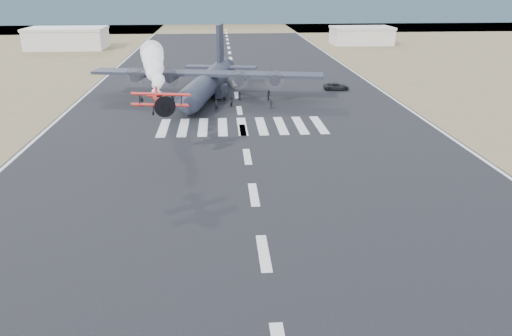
{
  "coord_description": "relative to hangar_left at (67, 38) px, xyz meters",
  "views": [
    {
      "loc": [
        -3.28,
        -23.94,
        21.24
      ],
      "look_at": [
        0.04,
        21.31,
        4.0
      ],
      "focal_mm": 35.0,
      "sensor_mm": 36.0,
      "label": 1
    }
  ],
  "objects": [
    {
      "name": "scrub_far",
      "position": [
        52.0,
        85.0,
        -3.41
      ],
      "size": [
        500.0,
        80.0,
        0.0
      ],
      "primitive_type": "cube",
      "color": "olive",
      "rests_on": "ground"
    },
    {
      "name": "runway_markings",
      "position": [
        52.0,
        -85.0,
        -3.4
      ],
      "size": [
        60.0,
        260.0,
        0.01
      ],
      "primitive_type": null,
      "color": "silver",
      "rests_on": "ground"
    },
    {
      "name": "ridge_seg_c",
      "position": [
        -13.0,
        115.0,
        5.09
      ],
      "size": [
        150.0,
        50.0,
        17.0
      ],
      "primitive_type": "cube",
      "color": "#889FAD",
      "rests_on": "ground"
    },
    {
      "name": "ridge_seg_d",
      "position": [
        52.0,
        115.0,
        3.09
      ],
      "size": [
        150.0,
        50.0,
        13.0
      ],
      "primitive_type": "cube",
      "color": "#889FAD",
      "rests_on": "ground"
    },
    {
      "name": "ridge_seg_e",
      "position": [
        117.0,
        115.0,
        4.09
      ],
      "size": [
        150.0,
        50.0,
        15.0
      ],
      "primitive_type": "cube",
      "color": "#889FAD",
      "rests_on": "ground"
    },
    {
      "name": "ridge_seg_f",
      "position": [
        182.0,
        115.0,
        5.09
      ],
      "size": [
        150.0,
        50.0,
        17.0
      ],
      "primitive_type": "cube",
      "color": "#889FAD",
      "rests_on": "ground"
    },
    {
      "name": "hangar_left",
      "position": [
        0.0,
        0.0,
        0.0
      ],
      "size": [
        24.5,
        14.5,
        6.7
      ],
      "color": "beige",
      "rests_on": "ground"
    },
    {
      "name": "hangar_right",
      "position": [
        98.0,
        5.0,
        -0.4
      ],
      "size": [
        20.5,
        12.5,
        5.9
      ],
      "color": "beige",
      "rests_on": "ground"
    },
    {
      "name": "aerobatic_biplane",
      "position": [
        41.69,
        -111.04,
        4.52
      ],
      "size": [
        6.93,
        6.27,
        2.92
      ],
      "rotation": [
        0.0,
        0.1,
        0.15
      ],
      "color": "red"
    },
    {
      "name": "smoke_trail",
      "position": [
        37.28,
        -81.1,
        4.79
      ],
      "size": [
        7.59,
        36.72,
        4.32
      ],
      "rotation": [
        0.0,
        0.0,
        0.15
      ],
      "color": "white"
    },
    {
      "name": "transport_aircraft",
      "position": [
        46.73,
        -73.86,
        -0.19
      ],
      "size": [
        43.08,
        35.28,
        12.47
      ],
      "rotation": [
        0.0,
        0.0,
        -0.19
      ],
      "color": "black",
      "rests_on": "ground"
    },
    {
      "name": "support_vehicle",
      "position": [
        72.42,
        -69.54,
        -2.68
      ],
      "size": [
        5.3,
        2.59,
        1.45
      ],
      "primitive_type": "imported",
      "rotation": [
        0.0,
        0.0,
        1.53
      ],
      "color": "black",
      "rests_on": "ground"
    },
    {
      "name": "crew_a",
      "position": [
        49.55,
        -77.94,
        -2.53
      ],
      "size": [
        0.77,
        0.81,
        1.75
      ],
      "primitive_type": "imported",
      "rotation": [
        0.0,
        0.0,
        2.08
      ],
      "color": "black",
      "rests_on": "ground"
    },
    {
      "name": "crew_b",
      "position": [
        57.88,
        -77.6,
        -2.5
      ],
      "size": [
        0.77,
        1.0,
        1.81
      ],
      "primitive_type": "imported",
      "rotation": [
        0.0,
        0.0,
        1.28
      ],
      "color": "black",
      "rests_on": "ground"
    },
    {
      "name": "crew_c",
      "position": [
        57.58,
        -84.26,
        -2.62
      ],
      "size": [
        1.05,
        0.55,
        1.58
      ],
      "primitive_type": "imported",
      "rotation": [
        0.0,
        0.0,
        3.22
      ],
      "color": "black",
      "rests_on": "ground"
    },
    {
      "name": "crew_d",
      "position": [
        34.87,
        -80.93,
        -2.53
      ],
      "size": [
        1.15,
        0.92,
        1.75
      ],
      "primitive_type": "imported",
      "rotation": [
        0.0,
        0.0,
        3.6
      ],
      "color": "black",
      "rests_on": "ground"
    },
    {
      "name": "crew_e",
      "position": [
        52.32,
        -77.07,
        -2.63
      ],
      "size": [
        0.84,
        0.89,
        1.56
      ],
      "primitive_type": "imported",
      "rotation": [
        0.0,
        0.0,
        2.24
      ],
      "color": "black",
      "rests_on": "ground"
    },
    {
      "name": "crew_f",
      "position": [
        40.05,
        -78.15,
        -2.53
      ],
      "size": [
        1.03,
        1.72,
        1.76
      ],
      "primitive_type": "imported",
      "rotation": [
        0.0,
        0.0,
        5.04
      ],
      "color": "black",
      "rests_on": "ground"
    },
    {
      "name": "crew_g",
      "position": [
        48.04,
        -84.83,
        -2.48
      ],
      "size": [
        0.81,
        0.74,
        1.86
      ],
      "primitive_type": "imported",
      "rotation": [
        0.0,
        0.0,
        3.45
      ],
      "color": "black",
      "rests_on": "ground"
    },
    {
      "name": "crew_h",
      "position": [
        50.82,
        -82.33,
        -2.51
      ],
      "size": [
        0.98,
        1.01,
        1.79
      ],
      "primitive_type": "imported",
      "rotation": [
        0.0,
        0.0,
        0.85
      ],
      "color": "black",
      "rests_on": "ground"
    }
  ]
}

